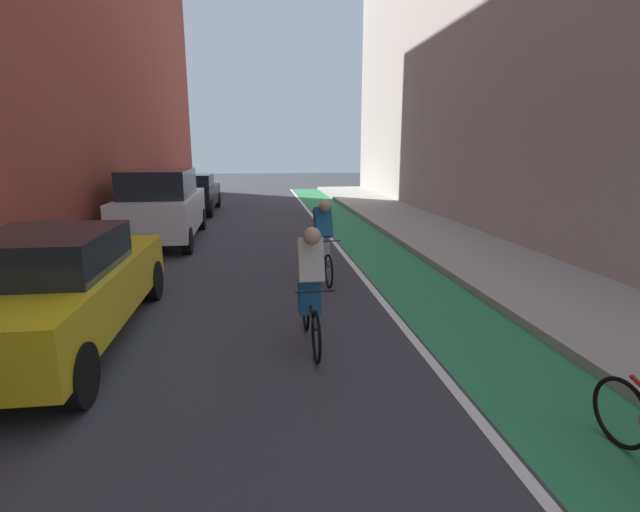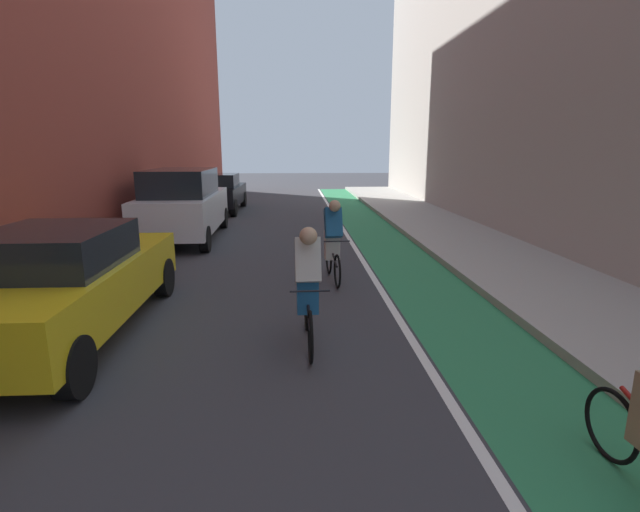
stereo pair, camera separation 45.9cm
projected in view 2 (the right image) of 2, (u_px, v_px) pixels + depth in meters
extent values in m
plane|color=#38383D|center=(274.00, 272.00, 9.79)|extent=(80.75, 80.75, 0.00)
cube|color=#2D8451|center=(392.00, 250.00, 11.90)|extent=(1.60, 36.71, 0.00)
cube|color=white|center=(357.00, 250.00, 11.85)|extent=(0.12, 36.71, 0.00)
cube|color=#A8A59E|center=(476.00, 246.00, 12.00)|extent=(2.79, 36.71, 0.14)
cube|color=#B2ADA3|center=(556.00, 25.00, 12.79)|extent=(2.40, 32.71, 11.68)
cube|color=yellow|center=(68.00, 288.00, 6.35)|extent=(1.78, 4.55, 0.70)
cube|color=black|center=(54.00, 250.00, 6.00)|extent=(1.56, 1.91, 0.55)
cylinder|color=black|center=(69.00, 279.00, 8.06)|extent=(0.22, 0.66, 0.66)
cylinder|color=black|center=(164.00, 277.00, 8.15)|extent=(0.22, 0.66, 0.66)
cylinder|color=black|center=(73.00, 367.00, 4.80)|extent=(0.22, 0.66, 0.66)
cube|color=silver|center=(185.00, 211.00, 13.19)|extent=(1.94, 4.80, 0.95)
cube|color=black|center=(181.00, 183.00, 12.78)|extent=(1.68, 2.89, 0.75)
cylinder|color=black|center=(171.00, 218.00, 15.02)|extent=(0.23, 0.66, 0.66)
cylinder|color=black|center=(223.00, 218.00, 15.14)|extent=(0.23, 0.66, 0.66)
cylinder|color=black|center=(136.00, 240.00, 11.46)|extent=(0.23, 0.66, 0.66)
cylinder|color=black|center=(205.00, 239.00, 11.59)|extent=(0.23, 0.66, 0.66)
cube|color=black|center=(218.00, 195.00, 19.12)|extent=(1.86, 4.29, 0.70)
cube|color=black|center=(217.00, 181.00, 18.78)|extent=(1.61, 1.81, 0.55)
cylinder|color=black|center=(206.00, 199.00, 20.71)|extent=(0.23, 0.66, 0.66)
cylinder|color=black|center=(243.00, 199.00, 20.77)|extent=(0.23, 0.66, 0.66)
cylinder|color=black|center=(190.00, 208.00, 17.62)|extent=(0.23, 0.66, 0.66)
cylinder|color=black|center=(234.00, 208.00, 17.69)|extent=(0.23, 0.66, 0.66)
torus|color=black|center=(611.00, 425.00, 3.84)|extent=(0.08, 0.61, 0.61)
torus|color=black|center=(310.00, 337.00, 5.60)|extent=(0.05, 0.64, 0.64)
torus|color=black|center=(306.00, 308.00, 6.62)|extent=(0.05, 0.64, 0.64)
cylinder|color=black|center=(308.00, 305.00, 6.06)|extent=(0.06, 0.96, 0.33)
cylinder|color=black|center=(307.00, 295.00, 6.22)|extent=(0.04, 0.12, 0.55)
cylinder|color=black|center=(310.00, 291.00, 5.55)|extent=(0.48, 0.03, 0.02)
cube|color=#1E598C|center=(308.00, 292.00, 6.12)|extent=(0.29, 0.25, 0.56)
cube|color=beige|center=(308.00, 260.00, 5.90)|extent=(0.33, 0.41, 0.60)
sphere|color=tan|center=(308.00, 236.00, 5.67)|extent=(0.22, 0.22, 0.22)
cube|color=tan|center=(307.00, 256.00, 6.01)|extent=(0.27, 0.28, 0.39)
torus|color=black|center=(337.00, 271.00, 8.60)|extent=(0.09, 0.64, 0.64)
torus|color=black|center=(329.00, 258.00, 9.61)|extent=(0.09, 0.64, 0.64)
cylinder|color=black|center=(333.00, 254.00, 9.06)|extent=(0.11, 0.96, 0.33)
cylinder|color=black|center=(331.00, 248.00, 9.21)|extent=(0.05, 0.12, 0.55)
cylinder|color=black|center=(337.00, 241.00, 8.55)|extent=(0.48, 0.06, 0.02)
cube|color=beige|center=(332.00, 245.00, 9.12)|extent=(0.30, 0.26, 0.56)
cube|color=#1E598C|center=(333.00, 223.00, 8.90)|extent=(0.35, 0.42, 0.60)
sphere|color=tan|center=(335.00, 206.00, 8.67)|extent=(0.22, 0.22, 0.22)
cube|color=#333842|center=(332.00, 221.00, 9.01)|extent=(0.28, 0.29, 0.39)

